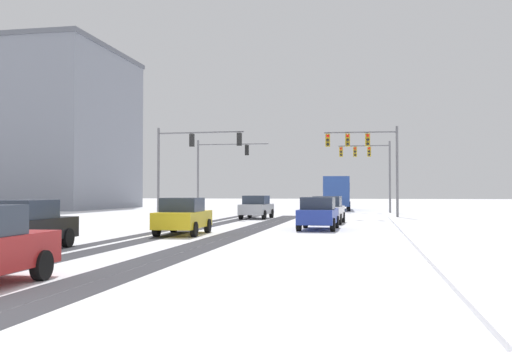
% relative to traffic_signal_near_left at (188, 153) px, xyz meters
% --- Properties ---
extents(wheel_track_left_lane, '(0.70, 39.04, 0.01)m').
position_rel_traffic_signal_near_left_xyz_m(wheel_track_left_lane, '(2.85, -13.66, -4.66)').
color(wheel_track_left_lane, '#38383D').
rests_on(wheel_track_left_lane, ground).
extents(wheel_track_right_lane, '(0.96, 39.04, 0.01)m').
position_rel_traffic_signal_near_left_xyz_m(wheel_track_right_lane, '(3.97, -13.66, -4.66)').
color(wheel_track_right_lane, '#38383D').
rests_on(wheel_track_right_lane, ground).
extents(wheel_track_center, '(0.73, 39.04, 0.01)m').
position_rel_traffic_signal_near_left_xyz_m(wheel_track_center, '(7.21, -13.66, -4.66)').
color(wheel_track_center, '#38383D').
rests_on(wheel_track_center, ground).
extents(wheel_track_oncoming, '(0.81, 39.04, 0.01)m').
position_rel_traffic_signal_near_left_xyz_m(wheel_track_oncoming, '(6.42, -13.66, -4.66)').
color(wheel_track_oncoming, '#38383D').
rests_on(wheel_track_oncoming, ground).
extents(sidewalk_kerb_right, '(4.00, 39.04, 0.12)m').
position_rel_traffic_signal_near_left_xyz_m(sidewalk_kerb_right, '(16.04, -15.43, -4.60)').
color(sidewalk_kerb_right, white).
rests_on(sidewalk_kerb_right, ground).
extents(traffic_signal_near_left, '(6.46, 0.55, 6.50)m').
position_rel_traffic_signal_near_left_xyz_m(traffic_signal_near_left, '(0.00, 0.00, 0.00)').
color(traffic_signal_near_left, slate).
rests_on(traffic_signal_near_left, ground).
extents(traffic_signal_far_right, '(4.69, 0.53, 6.50)m').
position_rel_traffic_signal_near_left_xyz_m(traffic_signal_far_right, '(12.81, 13.99, 0.08)').
color(traffic_signal_far_right, slate).
rests_on(traffic_signal_far_right, ground).
extents(traffic_signal_near_right, '(5.16, 0.72, 6.50)m').
position_rel_traffic_signal_near_left_xyz_m(traffic_signal_near_right, '(12.62, 1.91, 0.10)').
color(traffic_signal_near_right, slate).
rests_on(traffic_signal_near_right, ground).
extents(traffic_signal_far_left, '(6.45, 0.38, 6.50)m').
position_rel_traffic_signal_near_left_xyz_m(traffic_signal_far_left, '(-0.45, 10.11, -0.21)').
color(traffic_signal_far_left, slate).
rests_on(traffic_signal_far_left, ground).
extents(car_silver_lead, '(1.96, 4.16, 1.62)m').
position_rel_traffic_signal_near_left_xyz_m(car_silver_lead, '(4.91, 0.42, -3.85)').
color(car_silver_lead, '#B7BABF').
rests_on(car_silver_lead, ground).
extents(car_white_second, '(1.96, 4.16, 1.62)m').
position_rel_traffic_signal_near_left_xyz_m(car_white_second, '(10.23, -4.95, -3.85)').
color(car_white_second, silver).
rests_on(car_white_second, ground).
extents(car_blue_third, '(1.91, 4.14, 1.62)m').
position_rel_traffic_signal_near_left_xyz_m(car_blue_third, '(10.13, -10.60, -3.85)').
color(car_blue_third, '#233899').
rests_on(car_blue_third, ground).
extents(car_yellow_cab_fourth, '(1.99, 4.18, 1.62)m').
position_rel_traffic_signal_near_left_xyz_m(car_yellow_cab_fourth, '(4.57, -15.07, -3.85)').
color(car_yellow_cab_fourth, yellow).
rests_on(car_yellow_cab_fourth, ground).
extents(car_black_fifth, '(1.96, 4.17, 1.62)m').
position_rel_traffic_signal_near_left_xyz_m(car_black_fifth, '(1.75, -22.65, -3.85)').
color(car_black_fifth, black).
rests_on(car_black_fifth, ground).
extents(bus_oncoming, '(3.02, 11.10, 3.38)m').
position_rel_traffic_signal_near_left_xyz_m(bus_oncoming, '(9.51, 21.07, -2.67)').
color(bus_oncoming, '#284793').
rests_on(bus_oncoming, ground).
extents(office_building_far_left_block, '(26.01, 17.77, 17.91)m').
position_rel_traffic_signal_near_left_xyz_m(office_building_far_left_block, '(-27.95, 20.33, 4.30)').
color(office_building_far_left_block, gray).
rests_on(office_building_far_left_block, ground).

